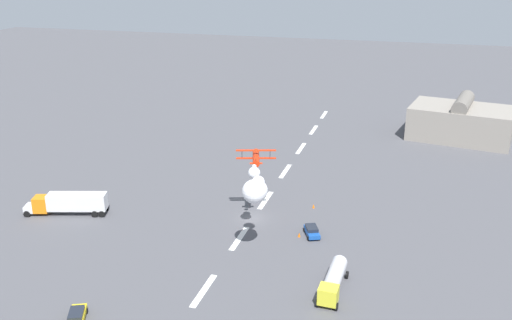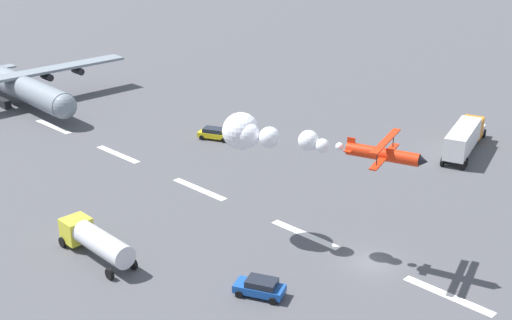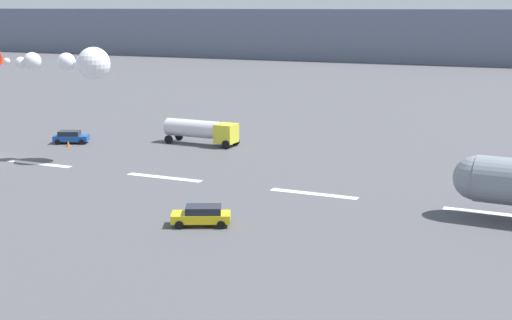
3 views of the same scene
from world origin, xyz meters
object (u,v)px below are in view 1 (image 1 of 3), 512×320
(semi_truck_orange, at_px, (69,203))
(airport_staff_sedan, at_px, (312,231))
(fuel_tanker_truck, at_px, (333,280))
(traffic_cone_far, at_px, (299,235))
(followme_car_yellow, at_px, (77,316))
(traffic_cone_near, at_px, (314,206))
(stunt_biplane_red, at_px, (256,185))

(semi_truck_orange, relative_size, airport_staff_sedan, 3.13)
(fuel_tanker_truck, bearing_deg, airport_staff_sedan, -158.94)
(airport_staff_sedan, height_order, traffic_cone_far, airport_staff_sedan)
(followme_car_yellow, bearing_deg, traffic_cone_near, 152.30)
(fuel_tanker_truck, relative_size, traffic_cone_near, 12.23)
(stunt_biplane_red, xyz_separation_m, traffic_cone_far, (-5.85, 5.34, -10.02))
(followme_car_yellow, bearing_deg, stunt_biplane_red, 145.83)
(semi_truck_orange, height_order, fuel_tanker_truck, semi_truck_orange)
(fuel_tanker_truck, relative_size, traffic_cone_far, 12.23)
(stunt_biplane_red, distance_m, fuel_tanker_truck, 17.40)
(semi_truck_orange, height_order, airport_staff_sedan, semi_truck_orange)
(traffic_cone_far, bearing_deg, followme_car_yellow, -35.99)
(followme_car_yellow, relative_size, traffic_cone_near, 6.35)
(semi_truck_orange, bearing_deg, traffic_cone_near, 109.70)
(followme_car_yellow, xyz_separation_m, traffic_cone_near, (-40.11, 21.06, -0.44))
(followme_car_yellow, distance_m, airport_staff_sedan, 37.52)
(semi_truck_orange, distance_m, airport_staff_sedan, 41.26)
(stunt_biplane_red, bearing_deg, traffic_cone_far, 137.60)
(stunt_biplane_red, xyz_separation_m, fuel_tanker_truck, (7.95, 12.84, -8.66))
(followme_car_yellow, bearing_deg, semi_truck_orange, -144.85)
(semi_truck_orange, relative_size, fuel_tanker_truck, 1.52)
(semi_truck_orange, relative_size, traffic_cone_near, 18.64)
(traffic_cone_near, bearing_deg, stunt_biplane_red, -17.66)
(traffic_cone_near, xyz_separation_m, traffic_cone_far, (11.27, -0.11, 0.00))
(traffic_cone_near, bearing_deg, followme_car_yellow, -27.70)
(fuel_tanker_truck, bearing_deg, followme_car_yellow, -62.13)
(airport_staff_sedan, height_order, traffic_cone_near, airport_staff_sedan)
(airport_staff_sedan, bearing_deg, traffic_cone_near, -170.65)
(semi_truck_orange, distance_m, followme_car_yellow, 31.84)
(airport_staff_sedan, bearing_deg, followme_car_yellow, -37.32)
(semi_truck_orange, bearing_deg, traffic_cone_far, 94.12)
(fuel_tanker_truck, xyz_separation_m, followme_car_yellow, (15.04, -28.44, -0.93))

